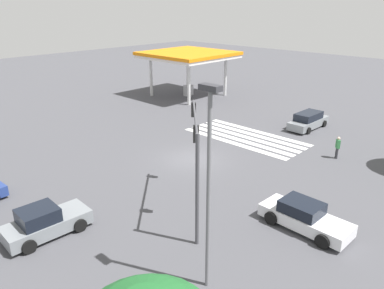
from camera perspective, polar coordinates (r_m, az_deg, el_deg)
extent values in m
plane|color=#47474C|center=(27.64, 0.00, -2.22)|extent=(130.04, 130.04, 0.00)
cube|color=silver|center=(33.97, 10.06, 1.92)|extent=(10.41, 0.60, 0.01)
cube|color=silver|center=(33.22, 9.14, 1.54)|extent=(10.41, 0.60, 0.01)
cube|color=silver|center=(32.48, 8.18, 1.15)|extent=(10.41, 0.60, 0.01)
cube|color=silver|center=(31.75, 7.17, 0.73)|extent=(10.41, 0.60, 0.01)
cube|color=silver|center=(31.03, 6.12, 0.30)|extent=(10.41, 0.60, 0.01)
cylinder|color=#47474C|center=(17.09, 0.80, -7.19)|extent=(0.18, 0.18, 5.58)
cylinder|color=#47474C|center=(19.24, 0.48, 4.26)|extent=(4.83, 4.83, 0.12)
cube|color=black|center=(18.10, 0.61, 1.63)|extent=(0.40, 0.40, 0.84)
sphere|color=red|center=(18.25, 0.59, 1.79)|extent=(0.16, 0.16, 0.16)
cube|color=black|center=(22.27, 0.24, 5.31)|extent=(0.40, 0.40, 0.84)
sphere|color=gold|center=(22.42, 0.23, 5.42)|extent=(0.16, 0.16, 0.16)
cube|color=gray|center=(35.93, 17.28, 3.18)|extent=(1.79, 4.74, 0.68)
cube|color=black|center=(35.67, 17.33, 4.17)|extent=(1.58, 2.84, 0.65)
cylinder|color=black|center=(37.61, 17.17, 3.63)|extent=(0.23, 0.61, 0.60)
cylinder|color=black|center=(36.88, 19.50, 3.03)|extent=(0.23, 0.61, 0.60)
cylinder|color=black|center=(35.15, 14.88, 2.69)|extent=(0.23, 0.61, 0.60)
cylinder|color=black|center=(34.38, 17.32, 2.03)|extent=(0.23, 0.61, 0.60)
cube|color=silver|center=(20.17, 16.83, -10.91)|extent=(4.65, 1.86, 0.63)
cube|color=black|center=(19.96, 16.38, -9.16)|extent=(2.04, 1.60, 0.60)
cylinder|color=black|center=(20.46, 21.55, -11.56)|extent=(0.72, 0.24, 0.71)
cylinder|color=black|center=(19.07, 19.26, -13.77)|extent=(0.72, 0.24, 0.71)
cylinder|color=black|center=(21.50, 14.63, -9.05)|extent=(0.72, 0.24, 0.71)
cylinder|color=black|center=(20.18, 11.97, -10.91)|extent=(0.72, 0.24, 0.71)
cube|color=gray|center=(20.23, -21.18, -11.31)|extent=(1.93, 4.20, 0.69)
cube|color=black|center=(19.79, -22.42, -9.94)|extent=(1.65, 1.84, 0.68)
cylinder|color=black|center=(21.44, -18.93, -9.69)|extent=(0.25, 0.69, 0.68)
cylinder|color=black|center=(20.03, -16.68, -11.71)|extent=(0.25, 0.69, 0.68)
cylinder|color=black|center=(20.74, -25.39, -11.77)|extent=(0.25, 0.69, 0.68)
cylinder|color=black|center=(19.28, -23.57, -14.08)|extent=(0.25, 0.69, 0.68)
cube|color=silver|center=(46.06, -0.58, 13.29)|extent=(9.19, 9.19, 0.35)
cube|color=orange|center=(46.02, -0.58, 13.73)|extent=(9.37, 9.37, 0.36)
cube|color=#B2B2B7|center=(46.78, -0.56, 8.26)|extent=(0.70, 1.10, 1.30)
cylinder|color=silver|center=(46.73, 5.11, 10.24)|extent=(0.36, 0.36, 4.61)
cylinder|color=silver|center=(50.93, -0.64, 11.19)|extent=(0.36, 0.36, 4.61)
cylinder|color=silver|center=(41.99, -0.48, 9.12)|extent=(0.36, 0.36, 4.61)
cylinder|color=silver|center=(46.61, -6.26, 10.17)|extent=(0.36, 0.36, 4.61)
cylinder|color=#38383D|center=(29.55, 21.23, -1.29)|extent=(0.14, 0.14, 0.81)
cylinder|color=#38383D|center=(29.69, 21.12, -1.17)|extent=(0.14, 0.14, 0.81)
cube|color=#337A42|center=(29.38, 21.35, 0.09)|extent=(0.41, 0.41, 0.64)
sphere|color=beige|center=(29.24, 21.46, 0.88)|extent=(0.22, 0.22, 0.22)
cylinder|color=slate|center=(14.03, 2.52, -8.10)|extent=(0.16, 0.16, 8.08)
cube|color=#333338|center=(12.56, 2.81, 8.67)|extent=(0.80, 0.36, 0.20)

